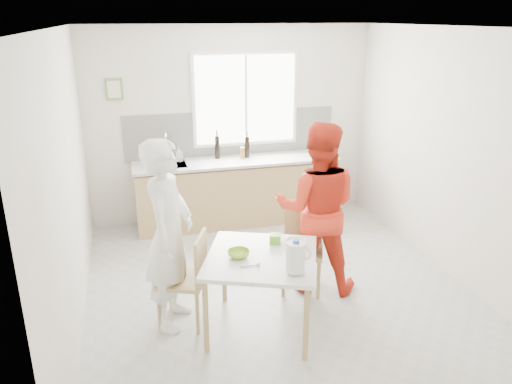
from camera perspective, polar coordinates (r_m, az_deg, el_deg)
The scene contains 21 objects.
ground at distance 5.52m, azimuth 2.47°, elevation -10.97°, with size 4.50×4.50×0.00m, color #B7B7B2.
room_shell at distance 4.90m, azimuth 2.75°, elevation 5.86°, with size 4.50×4.50×4.50m.
window at distance 7.04m, azimuth -1.20°, elevation 10.54°, with size 1.50×0.06×1.30m.
backsplash at distance 7.10m, azimuth -2.77°, elevation 6.69°, with size 3.00×0.02×0.65m, color white.
picture_frame at distance 6.83m, azimuth -15.93°, elevation 11.22°, with size 0.22×0.03×0.28m.
kitchen_counter at distance 7.06m, azimuth -2.20°, elevation -0.22°, with size 2.84×0.64×1.37m.
dining_table at distance 4.57m, azimuth 0.61°, elevation -8.16°, with size 1.27×1.27×0.75m.
chair_left at distance 4.77m, azimuth -7.66°, elevation -9.43°, with size 0.55×0.55×0.92m.
chair_far at distance 5.36m, azimuth 5.35°, elevation -5.88°, with size 0.55×0.55×0.92m.
person_white at distance 4.64m, azimuth -9.91°, elevation -4.90°, with size 0.66×0.43×1.81m, color white.
person_red at distance 5.21m, azimuth 6.98°, elevation -1.88°, with size 0.89×0.69×1.82m, color red.
bowl_green at distance 4.50m, azimuth -2.01°, elevation -7.07°, with size 0.20×0.20×0.06m, color #92C72D.
bowl_white at distance 4.73m, azimuth 4.59°, elevation -5.85°, with size 0.20×0.20×0.05m, color white.
milk_jug at distance 4.20m, azimuth 4.61°, elevation -7.37°, with size 0.22×0.16×0.28m.
green_box at distance 4.76m, azimuth 2.20°, elevation -5.36°, with size 0.10×0.10×0.09m, color #6ABB2B.
spoon at distance 4.35m, azimuth -0.78°, elevation -8.41°, with size 0.01×0.01×0.16m, color #A5A5AA.
cutting_board at distance 7.22m, azimuth 7.35°, elevation 4.31°, with size 0.35×0.25×0.01m, color #8ED631.
wine_bottle_a at distance 6.95m, azimuth -4.46°, elevation 5.14°, with size 0.07×0.07×0.32m, color black.
wine_bottle_b at distance 6.98m, azimuth -1.03°, elevation 5.17°, with size 0.07×0.07×0.30m, color black.
jar_amber at distance 6.94m, azimuth -1.55°, elevation 4.49°, with size 0.06×0.06×0.16m, color olive.
soap_bottle at distance 6.89m, azimuth -8.84°, elevation 4.33°, with size 0.09×0.09×0.20m, color #999999.
Camera 1 is at (-1.45, -4.53, 2.80)m, focal length 35.00 mm.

